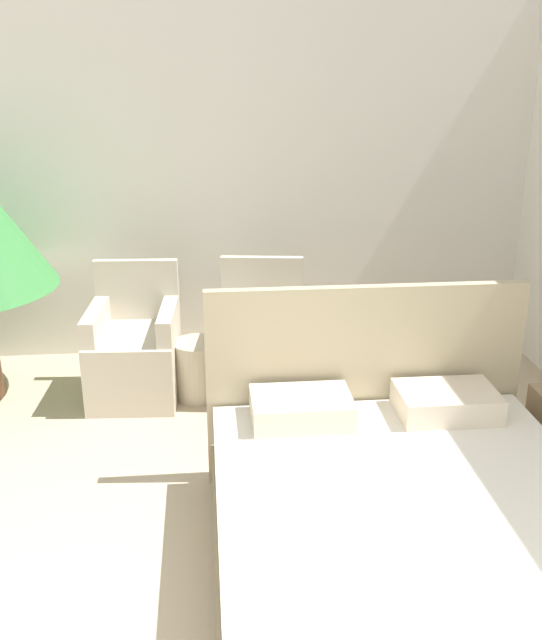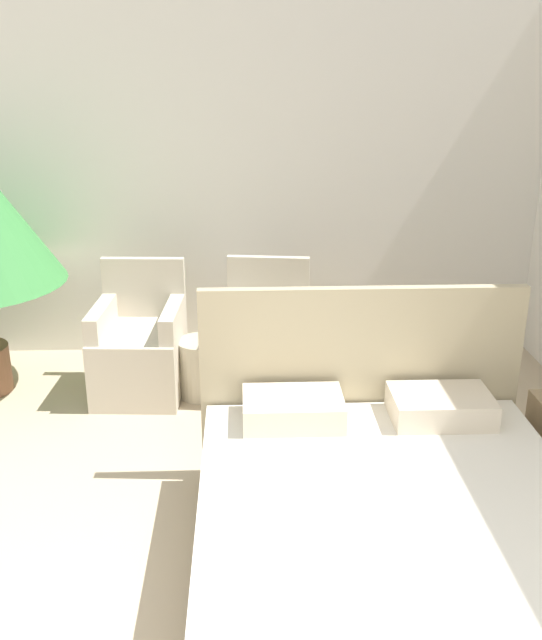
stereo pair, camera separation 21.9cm
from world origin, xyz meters
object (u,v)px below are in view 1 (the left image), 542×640
at_px(armchair_near_window_left, 135,356).
at_px(armchair_near_window_right, 260,351).
at_px(bed, 409,538).
at_px(side_table, 198,369).

distance_m(armchair_near_window_left, armchair_near_window_right, 0.88).
relative_size(bed, armchair_near_window_right, 2.32).
xyz_separation_m(bed, side_table, (-0.93, 2.04, -0.06)).
height_order(armchair_near_window_left, side_table, armchair_near_window_left).
height_order(armchair_near_window_left, armchair_near_window_right, same).
xyz_separation_m(bed, armchair_near_window_left, (-1.37, 2.11, 0.03)).
bearing_deg(side_table, armchair_near_window_right, 8.40).
xyz_separation_m(armchair_near_window_right, side_table, (-0.44, -0.07, -0.09)).
bearing_deg(bed, armchair_near_window_left, 122.96).
bearing_deg(bed, armchair_near_window_right, 102.99).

